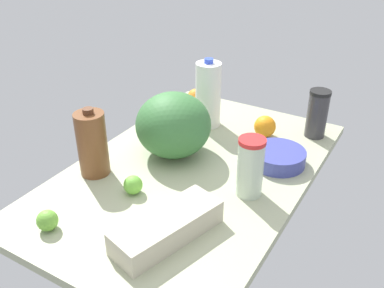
# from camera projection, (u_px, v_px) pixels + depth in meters

# --- Properties ---
(countertop) EXTENTS (1.20, 0.76, 0.03)m
(countertop) POSITION_uv_depth(u_px,v_px,m) (192.00, 172.00, 1.50)
(countertop) COLOR #A7AE8B
(countertop) RESTS_ON ground
(egg_carton) EXTENTS (0.34, 0.20, 0.07)m
(egg_carton) POSITION_uv_depth(u_px,v_px,m) (167.00, 227.00, 1.17)
(egg_carton) COLOR beige
(egg_carton) RESTS_ON countertop
(watermelon) EXTENTS (0.27, 0.27, 0.24)m
(watermelon) POSITION_uv_depth(u_px,v_px,m) (173.00, 125.00, 1.53)
(watermelon) COLOR #3A733A
(watermelon) RESTS_ON countertop
(shaker_bottle) EXTENTS (0.08, 0.08, 0.19)m
(shaker_bottle) POSITION_uv_depth(u_px,v_px,m) (317.00, 114.00, 1.66)
(shaker_bottle) COLOR #383639
(shaker_bottle) RESTS_ON countertop
(chocolate_milk_jug) EXTENTS (0.10, 0.10, 0.24)m
(chocolate_milk_jug) POSITION_uv_depth(u_px,v_px,m) (92.00, 144.00, 1.42)
(chocolate_milk_jug) COLOR brown
(chocolate_milk_jug) RESTS_ON countertop
(mixing_bowl) EXTENTS (0.19, 0.19, 0.05)m
(mixing_bowl) POSITION_uv_depth(u_px,v_px,m) (278.00, 157.00, 1.52)
(mixing_bowl) COLOR #3D4498
(mixing_bowl) RESTS_ON countertop
(tumbler_cup) EXTENTS (0.08, 0.08, 0.20)m
(tumbler_cup) POSITION_uv_depth(u_px,v_px,m) (250.00, 167.00, 1.32)
(tumbler_cup) COLOR beige
(tumbler_cup) RESTS_ON countertop
(milk_jug) EXTENTS (0.10, 0.10, 0.28)m
(milk_jug) POSITION_uv_depth(u_px,v_px,m) (208.00, 95.00, 1.73)
(milk_jug) COLOR white
(milk_jug) RESTS_ON countertop
(orange_near_front) EXTENTS (0.08, 0.08, 0.08)m
(orange_near_front) POSITION_uv_depth(u_px,v_px,m) (196.00, 97.00, 1.96)
(orange_near_front) COLOR orange
(orange_near_front) RESTS_ON countertop
(orange_by_jug) EXTENTS (0.09, 0.09, 0.09)m
(orange_by_jug) POSITION_uv_depth(u_px,v_px,m) (265.00, 126.00, 1.69)
(orange_by_jug) COLOR orange
(orange_by_jug) RESTS_ON countertop
(lime_loose) EXTENTS (0.06, 0.06, 0.06)m
(lime_loose) POSITION_uv_depth(u_px,v_px,m) (133.00, 185.00, 1.36)
(lime_loose) COLOR #69B93C
(lime_loose) RESTS_ON countertop
(lime_beside_bowl) EXTENTS (0.06, 0.06, 0.06)m
(lime_beside_bowl) POSITION_uv_depth(u_px,v_px,m) (47.00, 220.00, 1.21)
(lime_beside_bowl) COLOR #69AB39
(lime_beside_bowl) RESTS_ON countertop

